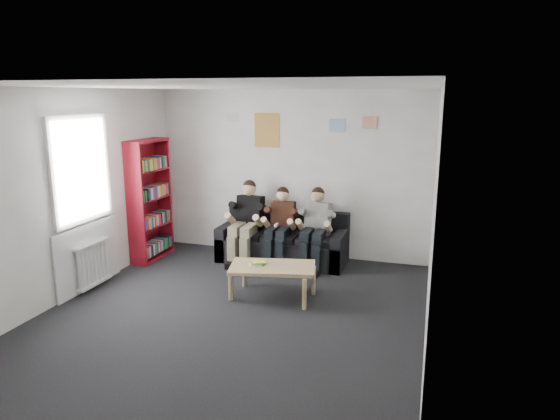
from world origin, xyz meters
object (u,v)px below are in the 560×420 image
Objects in this scene: bookshelf at (150,200)px; sofa at (283,243)px; person_right at (315,229)px; coffee_table at (273,270)px; person_left at (246,222)px; person_middle at (280,227)px.

sofa is at bearing 15.31° from bookshelf.
bookshelf is at bearing -166.14° from person_right.
sofa is at bearing 101.70° from coffee_table.
person_left is (1.51, 0.32, -0.33)m from bookshelf.
person_left is 0.56m from person_middle.
person_middle is at bearing 10.31° from bookshelf.
bookshelf reaches higher than person_right.
person_left is 1.04× the size of person_right.
sofa is at bearing 168.22° from person_right.
coffee_table is 1.36m from person_right.
person_right is at bearing -18.61° from sofa.
bookshelf is at bearing -165.42° from person_left.
coffee_table is at bearing -80.33° from person_middle.
bookshelf is 2.64m from coffee_table.
person_right is at bearing 8.39° from bookshelf.
sofa is 1.54m from coffee_table.
person_right is (1.12, 0.00, -0.02)m from person_left.
sofa is at bearing 21.40° from person_left.
person_right is (0.56, -0.19, 0.33)m from sofa.
bookshelf is 1.50× the size of person_left.
person_right is at bearing 79.16° from coffee_table.
sofa is 1.84× the size of coffee_table.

